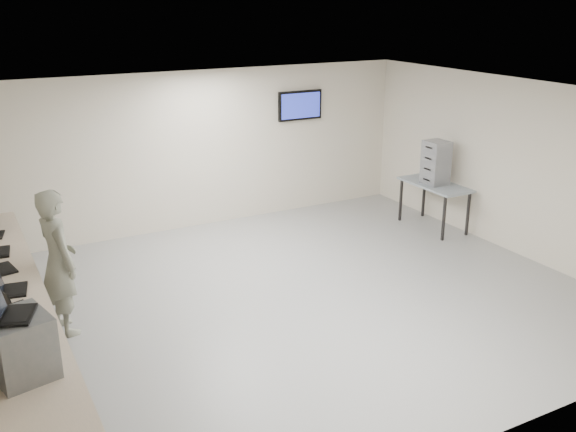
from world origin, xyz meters
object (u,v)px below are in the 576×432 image
soldier (59,262)px  side_table (435,188)px  equipment_box (21,346)px  workbench (11,299)px

soldier → side_table: (6.57, 0.77, -0.17)m
side_table → equipment_box: bearing=-156.5°
workbench → side_table: workbench is taller
equipment_box → soldier: (0.68, 2.38, -0.26)m
workbench → equipment_box: bearing=-92.0°
workbench → soldier: (0.62, 0.58, 0.10)m
soldier → side_table: 6.62m
equipment_box → soldier: bearing=60.9°
equipment_box → soldier: soldier is taller
side_table → soldier: bearing=-173.3°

